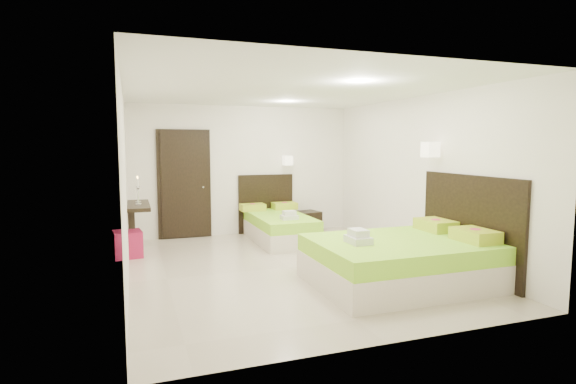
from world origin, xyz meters
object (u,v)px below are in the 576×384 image
object	(u,v)px
bed_double	(405,258)
nightstand	(307,222)
bed_single	(279,225)
ottoman	(128,244)

from	to	relation	value
bed_double	nightstand	distance (m)	3.72
bed_single	bed_double	world-z (taller)	bed_double
ottoman	nightstand	bearing A→B (deg)	16.15
bed_double	nightstand	world-z (taller)	bed_double
bed_single	ottoman	bearing A→B (deg)	-171.32
bed_double	nightstand	bearing A→B (deg)	88.61
bed_double	ottoman	bearing A→B (deg)	142.21
nightstand	ottoman	bearing A→B (deg)	-175.11
bed_single	bed_double	size ratio (longest dim) A/B	0.86
bed_double	nightstand	xyz separation A→B (m)	(0.09, 3.72, -0.12)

